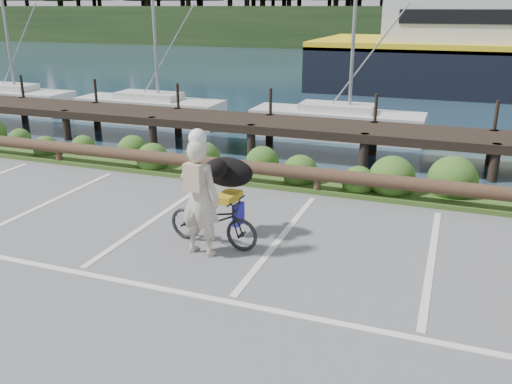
% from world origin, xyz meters
% --- Properties ---
extents(ground, '(72.00, 72.00, 0.00)m').
position_xyz_m(ground, '(0.00, 0.00, 0.00)').
color(ground, '#59595B').
extents(harbor_backdrop, '(170.00, 160.00, 30.00)m').
position_xyz_m(harbor_backdrop, '(0.39, 78.52, -0.00)').
color(harbor_backdrop, '#1C3244').
rests_on(harbor_backdrop, ground).
extents(vegetation_strip, '(34.00, 1.60, 0.10)m').
position_xyz_m(vegetation_strip, '(0.00, 5.30, 0.05)').
color(vegetation_strip, '#3D5B21').
rests_on(vegetation_strip, ground).
extents(log_rail, '(32.00, 0.30, 0.60)m').
position_xyz_m(log_rail, '(0.00, 4.60, 0.00)').
color(log_rail, '#443021').
rests_on(log_rail, ground).
extents(bicycle, '(1.77, 0.78, 0.90)m').
position_xyz_m(bicycle, '(-1.02, 1.32, 0.45)').
color(bicycle, black).
rests_on(bicycle, ground).
extents(cyclist, '(0.77, 0.55, 1.98)m').
position_xyz_m(cyclist, '(-1.07, 0.92, 0.99)').
color(cyclist, '#BEB4A1').
rests_on(cyclist, ground).
extents(dog, '(0.55, 0.98, 0.54)m').
position_xyz_m(dog, '(-0.96, 1.87, 1.17)').
color(dog, black).
rests_on(dog, bicycle).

